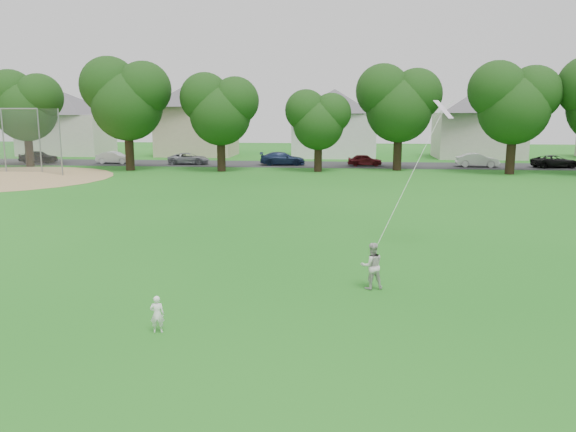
# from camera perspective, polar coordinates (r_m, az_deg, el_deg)

# --- Properties ---
(ground) EXTENTS (160.00, 160.00, 0.00)m
(ground) POSITION_cam_1_polar(r_m,az_deg,el_deg) (13.98, 0.54, -10.85)
(ground) COLOR #166216
(ground) RESTS_ON ground
(street) EXTENTS (90.00, 7.00, 0.01)m
(street) POSITION_cam_1_polar(r_m,az_deg,el_deg) (55.21, 4.49, 5.23)
(street) COLOR #2D2D30
(street) RESTS_ON ground
(toddler) EXTENTS (0.37, 0.28, 0.90)m
(toddler) POSITION_cam_1_polar(r_m,az_deg,el_deg) (13.62, -13.15, -9.70)
(toddler) COLOR white
(toddler) RESTS_ON ground
(older_boy) EXTENTS (0.79, 0.68, 1.38)m
(older_boy) POSITION_cam_1_polar(r_m,az_deg,el_deg) (16.54, 8.50, -5.03)
(older_boy) COLOR beige
(older_boy) RESTS_ON ground
(kite) EXTENTS (1.80, 3.07, 7.10)m
(kite) POSITION_cam_1_polar(r_m,az_deg,el_deg) (18.69, 12.45, 4.13)
(kite) COLOR white
(kite) RESTS_ON ground
(baseball_backstop) EXTENTS (12.24, 2.50, 5.35)m
(baseball_backstop) POSITION_cam_1_polar(r_m,az_deg,el_deg) (53.56, -27.26, 6.80)
(baseball_backstop) COLOR gray
(baseball_backstop) RESTS_ON ground
(tree_row) EXTENTS (79.00, 8.51, 10.06)m
(tree_row) POSITION_cam_1_polar(r_m,az_deg,el_deg) (48.62, 5.14, 11.65)
(tree_row) COLOR black
(tree_row) RESTS_ON ground
(parked_cars) EXTENTS (72.36, 2.44, 1.29)m
(parked_cars) POSITION_cam_1_polar(r_m,az_deg,el_deg) (54.35, 10.63, 5.64)
(parked_cars) COLOR black
(parked_cars) RESTS_ON ground
(house_row) EXTENTS (76.82, 13.90, 10.31)m
(house_row) POSITION_cam_1_polar(r_m,az_deg,el_deg) (64.98, 4.50, 10.32)
(house_row) COLOR silver
(house_row) RESTS_ON ground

